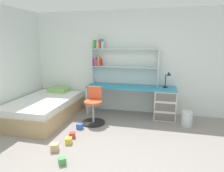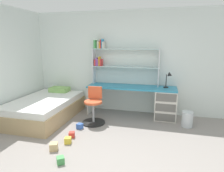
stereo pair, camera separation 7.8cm
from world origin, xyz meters
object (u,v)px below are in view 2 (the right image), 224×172
object	(u,v)px
swivel_chair	(94,109)
toy_block_red_0	(72,135)
desk_lamp	(169,77)
toy_block_natural_3	(54,147)
waste_bin	(187,119)
toy_block_green_1	(61,160)
toy_block_yellow_2	(68,140)
bookshelf_hutch	(116,58)
bed_platform	(45,108)
desk	(155,101)
toy_block_blue_4	(80,126)

from	to	relation	value
swivel_chair	toy_block_red_0	xyz separation A→B (m)	(-0.17, -0.79, -0.27)
desk_lamp	toy_block_natural_3	bearing A→B (deg)	-132.77
toy_block_red_0	swivel_chair	bearing A→B (deg)	78.01
waste_bin	toy_block_green_1	bearing A→B (deg)	-136.07
toy_block_yellow_2	toy_block_red_0	bearing A→B (deg)	98.77
toy_block_red_0	toy_block_green_1	size ratio (longest dim) A/B	0.99
bookshelf_hutch	bed_platform	xyz separation A→B (m)	(-1.56, -0.85, -1.18)
bookshelf_hutch	waste_bin	distance (m)	2.20
bookshelf_hutch	toy_block_natural_3	world-z (taller)	bookshelf_hutch
toy_block_green_1	toy_block_natural_3	xyz separation A→B (m)	(-0.30, 0.32, 0.01)
desk_lamp	swivel_chair	world-z (taller)	desk_lamp
desk	bed_platform	xyz separation A→B (m)	(-2.57, -0.68, -0.18)
bookshelf_hutch	bed_platform	bearing A→B (deg)	-151.22
desk	waste_bin	size ratio (longest dim) A/B	6.41
waste_bin	toy_block_yellow_2	xyz separation A→B (m)	(-2.17, -1.32, -0.11)
waste_bin	toy_block_blue_4	bearing A→B (deg)	-162.78
swivel_chair	toy_block_blue_4	distance (m)	0.51
desk_lamp	toy_block_blue_4	xyz separation A→B (m)	(-1.80, -1.11, -0.94)
desk	bookshelf_hutch	distance (m)	1.43
toy_block_natural_3	bookshelf_hutch	bearing A→B (deg)	75.29
desk	bed_platform	distance (m)	2.67
toy_block_blue_4	toy_block_green_1	bearing A→B (deg)	-79.63
bed_platform	waste_bin	world-z (taller)	bed_platform
bookshelf_hutch	toy_block_blue_4	size ratio (longest dim) A/B	15.00
waste_bin	bed_platform	bearing A→B (deg)	-174.78
bookshelf_hutch	toy_block_red_0	size ratio (longest dim) A/B	15.60
toy_block_red_0	toy_block_natural_3	bearing A→B (deg)	-99.58
desk	toy_block_green_1	xyz separation A→B (m)	(-1.28, -2.30, -0.37)
bookshelf_hutch	toy_block_blue_4	xyz separation A→B (m)	(-0.49, -1.24, -1.36)
swivel_chair	toy_block_natural_3	distance (m)	1.35
desk	toy_block_blue_4	bearing A→B (deg)	-144.59
waste_bin	swivel_chair	bearing A→B (deg)	-171.62
waste_bin	toy_block_blue_4	world-z (taller)	waste_bin
desk	toy_block_natural_3	size ratio (longest dim) A/B	16.76
toy_block_blue_4	toy_block_red_0	bearing A→B (deg)	-88.38
desk_lamp	toy_block_green_1	distance (m)	2.97
desk	desk_lamp	world-z (taller)	desk_lamp
toy_block_green_1	toy_block_yellow_2	xyz separation A→B (m)	(-0.18, 0.59, 0.00)
desk	waste_bin	distance (m)	0.85
bookshelf_hutch	toy_block_red_0	distance (m)	2.19
desk_lamp	waste_bin	xyz separation A→B (m)	(0.42, -0.42, -0.83)
bookshelf_hutch	toy_block_natural_3	distance (m)	2.61
toy_block_red_0	toy_block_blue_4	distance (m)	0.41
desk_lamp	desk	bearing A→B (deg)	-172.87
bed_platform	toy_block_natural_3	size ratio (longest dim) A/B	15.36
desk_lamp	waste_bin	bearing A→B (deg)	-45.13
desk	swivel_chair	size ratio (longest dim) A/B	2.65
bookshelf_hutch	waste_bin	bearing A→B (deg)	-17.84
bookshelf_hutch	bed_platform	world-z (taller)	bookshelf_hutch
desk	bookshelf_hutch	size ratio (longest dim) A/B	1.29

